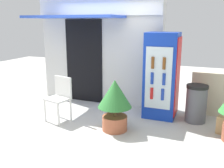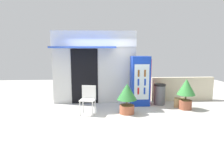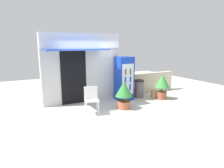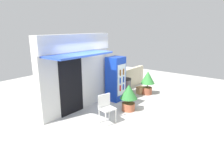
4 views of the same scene
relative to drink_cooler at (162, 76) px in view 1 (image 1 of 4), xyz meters
The scene contains 6 objects.
ground 1.99m from the drink_cooler, 143.84° to the right, with size 16.00×16.00×0.00m, color beige.
storefront_building 1.88m from the drink_cooler, 163.43° to the left, with size 3.20×1.26×2.77m.
drink_cooler is the anchor object (origin of this frame).
plastic_chair 2.19m from the drink_cooler, 151.85° to the right, with size 0.54×0.49×0.93m.
potted_plant_near_shop 1.30m from the drink_cooler, 121.39° to the right, with size 0.65×0.65×1.00m.
trash_bin 0.91m from the drink_cooler, ahead, with size 0.44×0.44×0.79m.
Camera 1 is at (2.47, -4.31, 2.05)m, focal length 40.95 mm.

